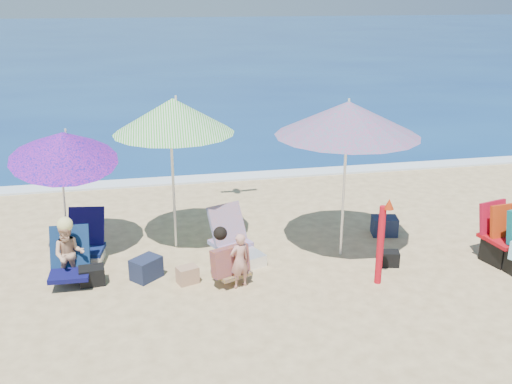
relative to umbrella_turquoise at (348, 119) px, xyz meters
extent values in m
plane|color=#D8BC84|center=(-1.02, -1.06, -2.07)|extent=(120.00, 120.00, 0.00)
cube|color=navy|center=(-1.02, 43.94, -2.12)|extent=(120.00, 80.00, 0.12)
cube|color=white|center=(-1.02, 4.04, -2.05)|extent=(120.00, 0.50, 0.04)
cylinder|color=white|center=(-0.01, -0.01, -0.99)|extent=(0.04, 0.04, 2.16)
cone|color=#E71E64|center=(0.00, 0.00, 0.00)|extent=(2.26, 2.26, 0.49)
cylinder|color=white|center=(0.01, 0.01, 0.22)|extent=(0.04, 0.04, 0.13)
cylinder|color=silver|center=(-2.42, 0.76, -1.00)|extent=(0.04, 0.04, 2.15)
cone|color=green|center=(-2.37, 0.75, -0.01)|extent=(1.83, 1.83, 0.51)
cylinder|color=white|center=(-2.33, 0.73, 0.21)|extent=(0.04, 0.04, 0.14)
cylinder|color=white|center=(-4.02, 0.89, -1.20)|extent=(0.16, 0.45, 1.70)
cone|color=#B319A1|center=(-3.93, 0.72, -0.37)|extent=(1.90, 1.94, 0.79)
cylinder|color=silver|center=(-3.87, 0.71, -0.18)|extent=(0.04, 0.06, 0.12)
cylinder|color=red|center=(0.18, -0.98, -1.52)|extent=(0.12, 0.12, 1.11)
cone|color=#A4290B|center=(0.24, -1.02, -0.92)|extent=(0.16, 0.16, 0.14)
cube|color=#0B1842|center=(-3.75, 0.47, -1.89)|extent=(0.58, 0.52, 0.06)
cube|color=#0D0B41|center=(-3.73, 0.73, -1.61)|extent=(0.55, 0.37, 0.55)
cube|color=white|center=(-3.78, 0.46, -1.99)|extent=(0.60, 0.55, 0.16)
cube|color=#D94C5B|center=(-1.64, 0.30, -1.88)|extent=(0.67, 0.63, 0.06)
cube|color=#E0684F|center=(-1.68, 0.37, -1.59)|extent=(0.61, 0.49, 0.57)
cube|color=white|center=(-1.53, -0.06, -1.99)|extent=(0.70, 0.66, 0.17)
cube|color=#A40B13|center=(2.21, -0.84, -1.70)|extent=(0.55, 0.50, 0.05)
cube|color=#B4300C|center=(2.22, -0.69, -1.45)|extent=(0.51, 0.20, 0.50)
cube|color=#A80C11|center=(2.19, -0.66, -1.71)|extent=(0.58, 0.55, 0.05)
cube|color=#A70B25|center=(2.15, -0.49, -1.46)|extent=(0.51, 0.26, 0.49)
cube|color=black|center=(2.21, -0.72, -1.90)|extent=(0.56, 0.53, 0.35)
imported|color=tan|center=(-1.68, -0.71, -1.69)|extent=(0.33, 0.28, 0.77)
cube|color=#280E63|center=(-1.77, -0.59, -1.92)|extent=(0.54, 0.51, 0.05)
cube|color=#280E62|center=(-1.79, -0.63, -1.72)|extent=(0.56, 0.38, 0.39)
sphere|color=black|center=(-1.89, -0.45, -1.39)|extent=(0.19, 0.19, 0.19)
imported|color=tan|center=(-3.90, -0.15, -1.65)|extent=(0.42, 0.33, 0.85)
cube|color=#0B0B40|center=(-3.90, -0.25, -1.89)|extent=(0.53, 0.47, 0.06)
cube|color=#0C2348|center=(-3.90, 0.03, -1.61)|extent=(0.52, 0.31, 0.55)
sphere|color=#DDD67F|center=(-3.91, -0.13, -1.23)|extent=(0.21, 0.21, 0.21)
cube|color=#1A223A|center=(-2.90, -0.22, -1.92)|extent=(0.48, 0.47, 0.30)
cube|color=black|center=(-3.62, -0.24, -1.95)|extent=(0.36, 0.28, 0.25)
cube|color=#A87E60|center=(-2.35, -0.46, -1.96)|extent=(0.32, 0.27, 0.23)
cube|color=#1C243E|center=(0.94, 0.56, -1.92)|extent=(0.45, 0.38, 0.30)
cube|color=black|center=(0.54, -0.51, -1.97)|extent=(0.32, 0.26, 0.22)
camera|label=1|loc=(-2.85, -7.56, 1.69)|focal=40.69mm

